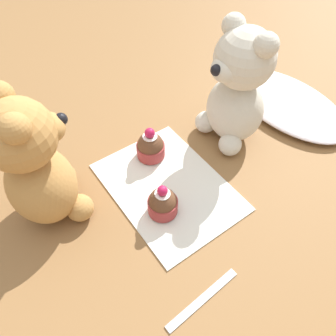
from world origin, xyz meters
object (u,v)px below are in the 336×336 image
Objects in this scene: cupcake_near_tan_bear at (163,203)px; teaspoon at (203,299)px; teddy_bear_cream at (237,89)px; cupcake_near_cream_bear at (151,147)px; teddy_bear_tan at (36,166)px.

cupcake_near_tan_bear is 0.17m from teaspoon.
teddy_bear_cream is 1.83× the size of teaspoon.
cupcake_near_cream_bear is (-0.04, -0.17, -0.09)m from teddy_bear_cream.
cupcake_near_cream_bear is 1.05× the size of cupcake_near_tan_bear.
teddy_bear_cream and teddy_bear_tan have the same top height.
teddy_bear_cream is at bearing -92.50° from teddy_bear_tan.
teddy_bear_tan is 3.65× the size of cupcake_near_tan_bear.
teddy_bear_tan is 1.82× the size of teaspoon.
teaspoon is (0.24, -0.27, -0.12)m from teddy_bear_cream.
teddy_bear_tan is 0.21m from cupcake_near_tan_bear.
cupcake_near_cream_bear reaches higher than teaspoon.
cupcake_near_tan_bear is (0.12, 0.15, -0.09)m from teddy_bear_tan.
cupcake_near_cream_bear is at bearing 155.09° from cupcake_near_tan_bear.
cupcake_near_cream_bear is (-0.00, 0.21, -0.09)m from teddy_bear_tan.
teddy_bear_cream is at bearing 38.07° from teaspoon.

